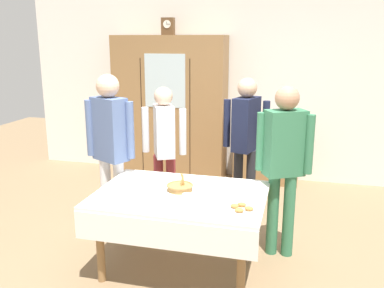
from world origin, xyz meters
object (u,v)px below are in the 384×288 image
tea_cup_center (118,201)px  person_behind_table_right (110,140)px  wall_cabinet (170,108)px  tea_cup_back_edge (241,184)px  person_beside_shelf (246,134)px  tea_cup_near_left (187,198)px  bookshelf_low (266,152)px  spoon_center (122,196)px  pastry_plate (241,209)px  person_behind_table_left (164,141)px  bread_basket (180,187)px  spoon_back_edge (142,198)px  mantel_clock (168,26)px  tea_cup_front_edge (214,189)px  person_by_cabinet (284,155)px  spoon_far_left (194,179)px  book_stack (268,117)px  dining_table (180,205)px

tea_cup_center → person_behind_table_right: size_ratio=0.08×
wall_cabinet → tea_cup_back_edge: wall_cabinet is taller
person_beside_shelf → tea_cup_near_left: bearing=-101.2°
bookshelf_low → tea_cup_near_left: bearing=-99.0°
spoon_center → person_behind_table_right: bearing=122.1°
pastry_plate → person_behind_table_left: size_ratio=0.18×
bread_basket → spoon_back_edge: bread_basket is taller
mantel_clock → spoon_center: bearing=-80.8°
spoon_center → person_behind_table_left: (-0.02, 1.21, 0.20)m
bread_basket → pastry_plate: bearing=-27.8°
bread_basket → person_behind_table_right: person_behind_table_right is taller
pastry_plate → spoon_center: pastry_plate is taller
tea_cup_front_edge → spoon_center: bearing=-157.7°
tea_cup_back_edge → person_beside_shelf: size_ratio=0.08×
wall_cabinet → bread_basket: wall_cabinet is taller
pastry_plate → person_by_cabinet: (0.28, 0.74, 0.26)m
tea_cup_front_edge → person_beside_shelf: 1.23m
tea_cup_center → person_behind_table_left: 1.41m
mantel_clock → person_beside_shelf: bearing=-43.5°
tea_cup_near_left → spoon_back_edge: 0.39m
spoon_back_edge → spoon_far_left: 0.66m
spoon_far_left → wall_cabinet: bearing=113.0°
spoon_far_left → book_stack: bearing=76.9°
dining_table → tea_cup_center: 0.56m
tea_cup_near_left → spoon_far_left: bearing=98.2°
wall_cabinet → spoon_far_left: (0.92, -2.17, -0.32)m
tea_cup_front_edge → spoon_far_left: 0.37m
book_stack → pastry_plate: 2.87m
spoon_back_edge → person_behind_table_left: bearing=99.2°
dining_table → tea_cup_front_edge: size_ratio=11.49×
person_by_cabinet → bread_basket: bearing=-154.2°
tea_cup_center → tea_cup_front_edge: (0.70, 0.49, 0.00)m
dining_table → person_behind_table_left: size_ratio=0.97×
book_stack → spoon_far_left: book_stack is taller
tea_cup_near_left → bookshelf_low: bearing=81.0°
dining_table → tea_cup_back_edge: bearing=32.9°
bookshelf_low → person_behind_table_left: size_ratio=0.60×
bookshelf_low → person_behind_table_right: 2.65m
pastry_plate → tea_cup_front_edge: bearing=129.2°
spoon_center → person_behind_table_right: person_behind_table_right is taller
tea_cup_front_edge → bread_basket: bearing=-170.8°
wall_cabinet → tea_cup_center: (0.48, -2.93, -0.29)m
bread_basket → wall_cabinet: bearing=109.4°
pastry_plate → person_behind_table_right: (-1.44, 0.69, 0.31)m
tea_cup_near_left → person_by_cabinet: bearing=40.7°
spoon_far_left → person_beside_shelf: size_ratio=0.07×
tea_cup_center → person_beside_shelf: (0.82, 1.69, 0.24)m
wall_cabinet → person_behind_table_right: size_ratio=1.22×
dining_table → spoon_back_edge: (-0.29, -0.16, 0.10)m
wall_cabinet → person_behind_table_left: bearing=-75.0°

